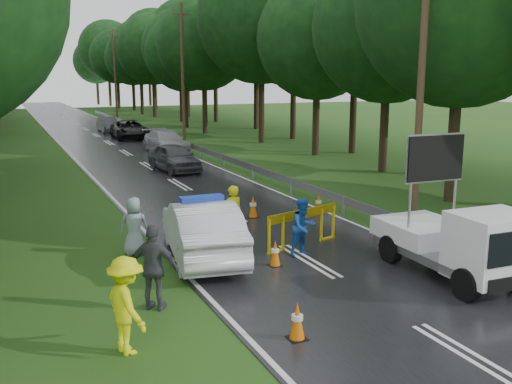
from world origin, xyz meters
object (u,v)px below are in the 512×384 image
officer (233,215)px  queue_car_first (174,157)px  barrier (303,218)px  queue_car_second (166,142)px  work_truck (460,242)px  civilian (303,227)px  queue_car_fourth (108,125)px  queue_car_third (130,129)px  police_sedan (202,230)px

officer → queue_car_first: 13.70m
barrier → queue_car_second: (1.95, 21.88, -0.14)m
work_truck → officer: (-4.01, 5.01, -0.05)m
civilian → queue_car_fourth: bearing=76.7°
queue_car_fourth → queue_car_second: bearing=-86.7°
work_truck → barrier: size_ratio=1.67×
barrier → queue_car_first: (0.37, 14.61, -0.13)m
work_truck → barrier: work_truck is taller
queue_car_fourth → officer: bearing=-94.9°
officer → queue_car_fourth: officer is taller
queue_car_first → queue_car_second: queue_car_first is taller
civilian → queue_car_third: bearing=75.2°
queue_car_third → queue_car_fourth: (-0.64, 6.00, -0.07)m
queue_car_fourth → police_sedan: bearing=-96.7°
officer → queue_car_fourth: 36.12m
police_sedan → civilian: (2.64, -0.94, 0.02)m
queue_car_third → queue_car_fourth: 6.03m
queue_car_second → queue_car_third: size_ratio=0.94×
police_sedan → queue_car_first: bearing=-94.1°
queue_car_first → queue_car_fourth: 22.49m
officer → queue_car_fourth: bearing=-105.2°
barrier → queue_car_first: 14.62m
officer → queue_car_fourth: (2.69, 36.02, -0.23)m
queue_car_first → work_truck: bearing=-90.9°
queue_car_second → queue_car_third: queue_car_third is taller
barrier → queue_car_third: size_ratio=0.50×
officer → civilian: size_ratio=1.08×
work_truck → queue_car_second: (-0.27, 25.81, -0.22)m
barrier → queue_car_second: size_ratio=0.54×
civilian → queue_car_first: 15.39m
work_truck → queue_car_first: size_ratio=1.05×
civilian → queue_car_third: (1.96, 31.86, -0.09)m
officer → queue_car_second: size_ratio=0.36×
civilian → police_sedan: bearing=149.0°
barrier → officer: officer is taller
civilian → queue_car_first: size_ratio=0.39×
work_truck → civilian: bearing=132.0°
police_sedan → queue_car_fourth: bearing=-86.9°
police_sedan → queue_car_first: police_sedan is taller
work_truck → queue_car_fourth: size_ratio=1.09×
queue_car_second → work_truck: bearing=-93.5°
civilian → queue_car_second: bearing=72.8°
queue_car_third → work_truck: bearing=-87.0°
officer → civilian: bearing=115.8°
officer → work_truck: bearing=117.7°
police_sedan → civilian: 2.80m
barrier → civilian: 0.86m
work_truck → officer: work_truck is taller
queue_car_second → barrier: bearing=-99.2°
police_sedan → queue_car_first: (3.41, 14.43, -0.08)m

